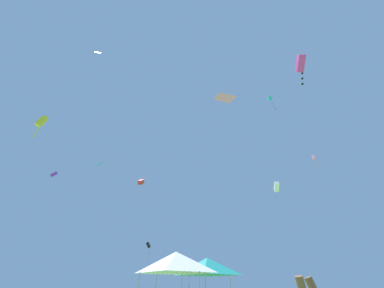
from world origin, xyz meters
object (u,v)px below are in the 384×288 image
(canopy_tent_white, at_px, (176,262))
(kite_yellow_box, at_px, (41,122))
(kite_purple_box, at_px, (54,174))
(kite_cyan_diamond, at_px, (96,52))
(kite_pink_diamond, at_px, (225,97))
(kite_pink_box, at_px, (314,158))
(kite_cyan_box, at_px, (270,99))
(kite_black_box, at_px, (148,245))
(kite_cyan_delta, at_px, (99,164))
(kite_magenta_box, at_px, (300,64))
(kite_white_box, at_px, (277,187))
(kite_red_box, at_px, (141,182))
(canopy_tent_teal, at_px, (207,266))

(canopy_tent_white, relative_size, kite_yellow_box, 1.31)
(kite_purple_box, distance_m, kite_cyan_diamond, 13.47)
(kite_pink_diamond, bearing_deg, kite_pink_box, 53.61)
(kite_cyan_box, bearing_deg, kite_black_box, 175.04)
(kite_pink_box, bearing_deg, kite_yellow_box, -158.49)
(kite_cyan_delta, bearing_deg, kite_magenta_box, -13.21)
(canopy_tent_white, xyz_separation_m, kite_pink_box, (14.40, 11.86, 12.25))
(kite_cyan_delta, height_order, kite_white_box, kite_cyan_delta)
(canopy_tent_white, bearing_deg, kite_cyan_box, 50.25)
(kite_yellow_box, bearing_deg, kite_pink_box, 21.51)
(kite_red_box, bearing_deg, kite_pink_diamond, -54.14)
(kite_cyan_box, bearing_deg, kite_pink_box, -38.25)
(kite_purple_box, bearing_deg, kite_magenta_box, -9.30)
(canopy_tent_teal, distance_m, kite_cyan_diamond, 23.50)
(canopy_tent_white, height_order, kite_yellow_box, kite_yellow_box)
(canopy_tent_white, height_order, kite_white_box, kite_white_box)
(kite_cyan_box, relative_size, kite_cyan_diamond, 3.27)
(kite_purple_box, bearing_deg, kite_yellow_box, -118.96)
(kite_red_box, bearing_deg, canopy_tent_teal, -44.87)
(kite_cyan_delta, bearing_deg, kite_yellow_box, -149.17)
(canopy_tent_teal, bearing_deg, kite_purple_box, -175.78)
(kite_purple_box, xyz_separation_m, kite_white_box, (19.07, -3.07, -3.52))
(kite_magenta_box, bearing_deg, kite_pink_box, 72.05)
(kite_magenta_box, height_order, kite_cyan_delta, kite_magenta_box)
(kite_cyan_delta, bearing_deg, kite_black_box, 80.97)
(kite_cyan_delta, xyz_separation_m, kite_cyan_box, (20.44, 10.25, 15.60))
(canopy_tent_teal, relative_size, kite_cyan_box, 1.17)
(kite_yellow_box, bearing_deg, kite_cyan_diamond, -17.93)
(kite_yellow_box, relative_size, kite_cyan_diamond, 2.87)
(canopy_tent_teal, height_order, kite_white_box, kite_white_box)
(kite_yellow_box, height_order, kite_pink_diamond, kite_yellow_box)
(kite_magenta_box, bearing_deg, kite_red_box, 142.08)
(canopy_tent_teal, relative_size, kite_cyan_delta, 4.17)
(kite_pink_box, height_order, kite_white_box, kite_pink_box)
(canopy_tent_teal, bearing_deg, kite_pink_box, 31.04)
(kite_cyan_diamond, bearing_deg, kite_magenta_box, 0.11)
(kite_pink_diamond, bearing_deg, kite_magenta_box, 16.63)
(kite_black_box, bearing_deg, kite_cyan_diamond, -98.88)
(kite_cyan_delta, xyz_separation_m, kite_cyan_diamond, (-0.68, -4.52, 11.35))
(canopy_tent_teal, height_order, kite_purple_box, kite_purple_box)
(canopy_tent_white, distance_m, kite_black_box, 17.39)
(canopy_tent_teal, bearing_deg, kite_red_box, 135.13)
(kite_purple_box, distance_m, kite_red_box, 12.06)
(canopy_tent_white, bearing_deg, kite_pink_box, 39.48)
(canopy_tent_teal, distance_m, kite_cyan_delta, 13.57)
(kite_cyan_delta, distance_m, kite_cyan_diamond, 12.24)
(kite_magenta_box, relative_size, kite_cyan_box, 1.00)
(canopy_tent_white, distance_m, kite_white_box, 7.71)
(kite_cyan_delta, relative_size, kite_pink_diamond, 0.54)
(canopy_tent_white, xyz_separation_m, kite_cyan_diamond, (-9.45, -0.75, 20.29))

